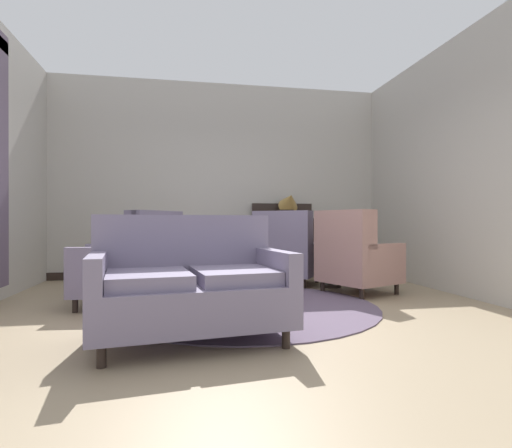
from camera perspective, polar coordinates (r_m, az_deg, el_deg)
name	(u,v)px	position (r m, az deg, el deg)	size (l,w,h in m)	color
ground	(249,313)	(4.10, -1.01, -12.40)	(7.97, 7.97, 0.00)	#9E896B
wall_back	(221,180)	(6.87, -4.98, 6.16)	(5.63, 0.08, 3.22)	#BCB7AD
wall_right	(443,168)	(5.93, 24.75, 7.09)	(0.08, 3.99, 3.22)	#BCB7AD
baseboard_back	(221,273)	(6.83, -4.93, -6.83)	(5.47, 0.03, 0.12)	black
area_rug	(244,306)	(4.39, -1.67, -11.48)	(2.81, 2.81, 0.01)	#5B4C60
coffee_table	(239,269)	(4.55, -2.38, -6.33)	(0.83, 0.83, 0.47)	black
porcelain_vase	(244,248)	(4.52, -1.74, -3.41)	(0.17, 0.17, 0.35)	beige
settee	(190,287)	(3.15, -9.19, -8.73)	(1.53, 1.04, 0.96)	slate
armchair_near_sideboard	(354,258)	(5.26, 13.64, -4.72)	(1.05, 1.06, 1.05)	tan
armchair_far_left	(123,266)	(4.60, -18.15, -5.68)	(0.89, 0.80, 0.97)	slate
armchair_beside_settee	(144,257)	(5.52, -15.39, -4.53)	(1.14, 1.14, 1.05)	slate
armchair_foreground_right	(287,254)	(5.85, 4.34, -4.23)	(1.13, 1.12, 1.06)	slate
side_table	(331,258)	(5.77, 10.42, -4.69)	(0.45, 0.45, 0.68)	black
sideboard	(284,244)	(6.73, 4.01, -2.76)	(1.03, 0.37, 1.22)	black
gramophone	(289,204)	(6.65, 4.59, 2.88)	(0.35, 0.43, 0.50)	black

